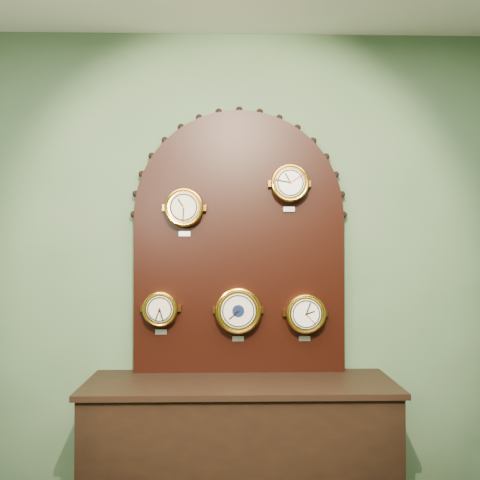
{
  "coord_description": "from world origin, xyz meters",
  "views": [
    {
      "loc": [
        -0.06,
        -0.53,
        1.53
      ],
      "look_at": [
        0.0,
        2.25,
        1.58
      ],
      "focal_mm": 38.75,
      "sensor_mm": 36.0,
      "label": 1
    }
  ],
  "objects_px": {
    "display_board": "(239,233)",
    "roman_clock": "(184,208)",
    "hygrometer": "(160,309)",
    "arabic_clock": "(290,184)",
    "shop_counter": "(240,462)",
    "barometer": "(238,310)",
    "tide_clock": "(305,313)"
  },
  "relations": [
    {
      "from": "display_board",
      "to": "roman_clock",
      "type": "xyz_separation_m",
      "value": [
        -0.31,
        -0.07,
        0.14
      ]
    },
    {
      "from": "hygrometer",
      "to": "arabic_clock",
      "type": "bearing_deg",
      "value": -0.04
    },
    {
      "from": "display_board",
      "to": "roman_clock",
      "type": "distance_m",
      "value": 0.35
    },
    {
      "from": "shop_counter",
      "to": "barometer",
      "type": "bearing_deg",
      "value": 92.79
    },
    {
      "from": "shop_counter",
      "to": "barometer",
      "type": "distance_m",
      "value": 0.8
    },
    {
      "from": "shop_counter",
      "to": "display_board",
      "type": "height_order",
      "value": "display_board"
    },
    {
      "from": "shop_counter",
      "to": "barometer",
      "type": "relative_size",
      "value": 5.19
    },
    {
      "from": "shop_counter",
      "to": "arabic_clock",
      "type": "relative_size",
      "value": 6.05
    },
    {
      "from": "arabic_clock",
      "to": "tide_clock",
      "type": "height_order",
      "value": "arabic_clock"
    },
    {
      "from": "hygrometer",
      "to": "display_board",
      "type": "bearing_deg",
      "value": 8.43
    },
    {
      "from": "display_board",
      "to": "arabic_clock",
      "type": "distance_m",
      "value": 0.4
    },
    {
      "from": "display_board",
      "to": "tide_clock",
      "type": "relative_size",
      "value": 5.6
    },
    {
      "from": "display_board",
      "to": "roman_clock",
      "type": "height_order",
      "value": "display_board"
    },
    {
      "from": "display_board",
      "to": "tide_clock",
      "type": "xyz_separation_m",
      "value": [
        0.37,
        -0.07,
        -0.46
      ]
    },
    {
      "from": "shop_counter",
      "to": "roman_clock",
      "type": "height_order",
      "value": "roman_clock"
    },
    {
      "from": "shop_counter",
      "to": "display_board",
      "type": "xyz_separation_m",
      "value": [
        0.0,
        0.22,
        1.23
      ]
    },
    {
      "from": "hygrometer",
      "to": "tide_clock",
      "type": "distance_m",
      "value": 0.82
    },
    {
      "from": "barometer",
      "to": "shop_counter",
      "type": "bearing_deg",
      "value": -87.21
    },
    {
      "from": "display_board",
      "to": "tide_clock",
      "type": "bearing_deg",
      "value": -10.14
    },
    {
      "from": "barometer",
      "to": "tide_clock",
      "type": "bearing_deg",
      "value": 0.15
    },
    {
      "from": "tide_clock",
      "to": "hygrometer",
      "type": "bearing_deg",
      "value": 179.95
    },
    {
      "from": "display_board",
      "to": "arabic_clock",
      "type": "relative_size",
      "value": 5.78
    },
    {
      "from": "display_board",
      "to": "roman_clock",
      "type": "bearing_deg",
      "value": -167.97
    },
    {
      "from": "arabic_clock",
      "to": "tide_clock",
      "type": "relative_size",
      "value": 0.97
    },
    {
      "from": "arabic_clock",
      "to": "shop_counter",
      "type": "bearing_deg",
      "value": -151.58
    },
    {
      "from": "shop_counter",
      "to": "roman_clock",
      "type": "bearing_deg",
      "value": 153.75
    },
    {
      "from": "barometer",
      "to": "tide_clock",
      "type": "height_order",
      "value": "barometer"
    },
    {
      "from": "roman_clock",
      "to": "arabic_clock",
      "type": "distance_m",
      "value": 0.61
    },
    {
      "from": "hygrometer",
      "to": "barometer",
      "type": "distance_m",
      "value": 0.44
    },
    {
      "from": "hygrometer",
      "to": "barometer",
      "type": "height_order",
      "value": "barometer"
    },
    {
      "from": "roman_clock",
      "to": "tide_clock",
      "type": "relative_size",
      "value": 0.98
    },
    {
      "from": "display_board",
      "to": "barometer",
      "type": "relative_size",
      "value": 4.96
    }
  ]
}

